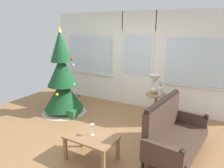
% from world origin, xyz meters
% --- Properties ---
extents(ground_plane, '(6.76, 6.76, 0.00)m').
position_xyz_m(ground_plane, '(0.00, 0.00, 0.00)').
color(ground_plane, '#996B42').
extents(back_wall_with_door, '(5.20, 0.14, 2.55)m').
position_xyz_m(back_wall_with_door, '(0.00, 2.08, 1.28)').
color(back_wall_with_door, white).
rests_on(back_wall_with_door, ground).
extents(christmas_tree, '(1.14, 1.14, 2.15)m').
position_xyz_m(christmas_tree, '(-1.47, 0.72, 0.79)').
color(christmas_tree, '#4C331E').
rests_on(christmas_tree, ground).
extents(settee_sofa, '(0.87, 1.61, 0.96)m').
position_xyz_m(settee_sofa, '(1.42, 0.26, 0.38)').
color(settee_sofa, black).
rests_on(settee_sofa, ground).
extents(side_table, '(0.50, 0.48, 0.66)m').
position_xyz_m(side_table, '(0.78, 1.35, 0.47)').
color(side_table, '#8E6642').
rests_on(side_table, ground).
extents(table_lamp, '(0.28, 0.28, 0.44)m').
position_xyz_m(table_lamp, '(0.72, 1.39, 0.95)').
color(table_lamp, silver).
rests_on(table_lamp, side_table).
extents(flower_vase, '(0.11, 0.10, 0.35)m').
position_xyz_m(flower_vase, '(0.88, 1.29, 0.78)').
color(flower_vase, beige).
rests_on(flower_vase, side_table).
extents(coffee_table, '(0.86, 0.55, 0.42)m').
position_xyz_m(coffee_table, '(0.30, -0.63, 0.36)').
color(coffee_table, '#8E6642').
rests_on(coffee_table, ground).
extents(wine_glass, '(0.08, 0.08, 0.20)m').
position_xyz_m(wine_glass, '(0.30, -0.58, 0.57)').
color(wine_glass, silver).
rests_on(wine_glass, coffee_table).
extents(gift_box, '(0.20, 0.18, 0.20)m').
position_xyz_m(gift_box, '(-1.04, 0.52, 0.10)').
color(gift_box, '#266633').
rests_on(gift_box, ground).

